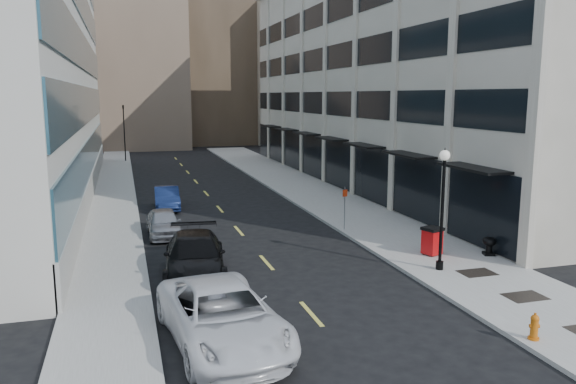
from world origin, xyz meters
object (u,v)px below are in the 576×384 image
traffic_signal (123,109)px  car_silver_sedan (164,223)px  trash_bin (432,240)px  sign_post (345,202)px  urn_planter (489,244)px  car_black_pickup (195,257)px  fire_hydrant (534,327)px  car_blue_sedan (167,198)px  lamppost (443,199)px  car_white_van (222,316)px

traffic_signal → car_silver_sedan: (1.60, -34.00, -5.02)m
car_silver_sedan → trash_bin: 13.34m
sign_post → urn_planter: bearing=-65.2°
car_silver_sedan → sign_post: sign_post is taller
car_black_pickup → fire_hydrant: 12.43m
traffic_signal → trash_bin: traffic_signal is taller
traffic_signal → fire_hydrant: 51.45m
car_black_pickup → car_blue_sedan: size_ratio=1.35×
car_blue_sedan → trash_bin: size_ratio=3.43×
lamppost → car_blue_sedan: bearing=120.4°
car_silver_sedan → fire_hydrant: bearing=-60.2°
traffic_signal → car_white_van: traffic_signal is taller
car_silver_sedan → fire_hydrant: (9.35, -16.00, -0.16)m
traffic_signal → fire_hydrant: traffic_signal is taller
fire_hydrant → lamppost: lamppost is taller
trash_bin → car_silver_sedan: bearing=127.6°
car_silver_sedan → car_blue_sedan: (0.70, 7.00, 0.01)m
car_black_pickup → trash_bin: 10.41m
traffic_signal → car_silver_sedan: traffic_signal is taller
car_white_van → fire_hydrant: (8.65, -2.53, -0.33)m
car_black_pickup → car_silver_sedan: car_black_pickup is taller
traffic_signal → car_white_van: bearing=-87.2°
sign_post → car_blue_sedan: bearing=124.4°
car_silver_sedan → lamppost: lamppost is taller
car_white_van → fire_hydrant: car_white_van is taller
car_silver_sedan → sign_post: size_ratio=1.80×
car_black_pickup → car_blue_sedan: car_black_pickup is taller
car_silver_sedan → sign_post: bearing=-11.9°
trash_bin → lamppost: size_ratio=0.25×
car_black_pickup → car_silver_sedan: size_ratio=1.42×
car_blue_sedan → lamppost: lamppost is taller
fire_hydrant → trash_bin: bearing=98.0°
car_blue_sedan → urn_planter: bearing=-47.9°
traffic_signal → lamppost: size_ratio=1.40×
car_blue_sedan → lamppost: (9.60, -16.37, 2.37)m
traffic_signal → car_blue_sedan: (2.30, -27.00, -5.01)m
lamppost → fire_hydrant: bearing=-98.1°
car_silver_sedan → trash_bin: trash_bin is taller
urn_planter → car_silver_sedan: bearing=148.8°
traffic_signal → car_blue_sedan: bearing=-85.1°
fire_hydrant → sign_post: 14.20m
traffic_signal → urn_planter: bearing=-70.3°
traffic_signal → car_black_pickup: traffic_signal is taller
traffic_signal → car_silver_sedan: 34.41m
car_blue_sedan → fire_hydrant: size_ratio=5.36×
fire_hydrant → sign_post: sign_post is taller
traffic_signal → car_white_van: size_ratio=1.11×
car_white_van → fire_hydrant: bearing=-22.5°
trash_bin → urn_planter: size_ratio=1.51×
traffic_signal → car_white_van: (2.30, -47.47, -4.85)m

